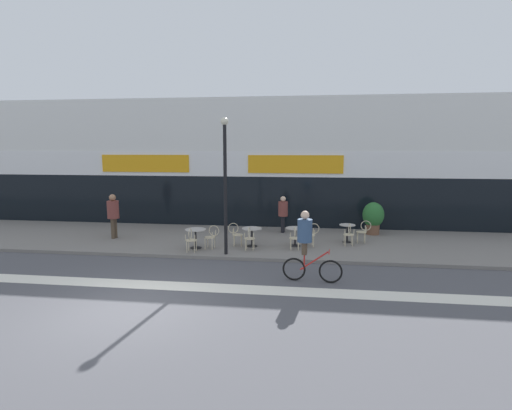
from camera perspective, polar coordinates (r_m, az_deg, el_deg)
ground_plane at (r=10.48m, az=-17.75°, el=-14.03°), size 120.00×120.00×0.00m
sidewalk_slab at (r=16.99m, az=-7.32°, el=-4.89°), size 40.00×5.50×0.12m
storefront_facade at (r=21.16m, az=-4.21°, el=6.05°), size 40.00×4.06×6.23m
bike_lane_stripe at (r=11.97m, az=-14.15°, el=-11.02°), size 36.00×0.70×0.01m
bistro_table_0 at (r=15.24m, az=-8.63°, el=-4.17°), size 0.79×0.79×0.73m
bistro_table_1 at (r=15.35m, az=-0.60°, el=-4.04°), size 0.77×0.77×0.71m
bistro_table_2 at (r=15.47m, az=5.61°, el=-3.99°), size 0.73×0.73×0.71m
bistro_table_3 at (r=16.41m, az=12.91°, el=-3.48°), size 0.63×0.63×0.72m
cafe_chair_0_near at (r=14.66m, az=-9.29°, el=-4.74°), size 0.42×0.58×0.90m
cafe_chair_0_side at (r=15.08m, az=-6.35°, el=-4.31°), size 0.60×0.45×0.90m
cafe_chair_1_near at (r=14.75m, az=-0.94°, el=-4.55°), size 0.40×0.58×0.90m
cafe_chair_1_side at (r=15.44m, az=-2.91°, el=-3.97°), size 0.59×0.44×0.90m
cafe_chair_2_near at (r=14.86m, az=5.56°, el=-4.49°), size 0.44×0.59×0.90m
cafe_chair_2_side at (r=15.48m, az=7.93°, el=-4.01°), size 0.60×0.45×0.90m
cafe_chair_3_near at (r=15.80m, az=13.14°, el=-3.90°), size 0.43×0.59×0.90m
cafe_chair_3_side at (r=16.48m, az=15.08°, el=-3.47°), size 0.58×0.41×0.90m
planter_pot at (r=18.15m, az=16.40°, el=-1.63°), size 0.92×0.92×1.42m
lamp_post at (r=13.93m, az=-4.43°, el=4.13°), size 0.26×0.26×4.79m
cyclist_0 at (r=11.70m, az=7.26°, el=-5.15°), size 1.75×0.54×2.10m
pedestrian_near_end at (r=17.82m, az=3.88°, el=-0.86°), size 0.48×0.48×1.63m
pedestrian_far_end at (r=17.66m, az=-19.73°, el=-0.97°), size 0.49×0.49×1.85m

